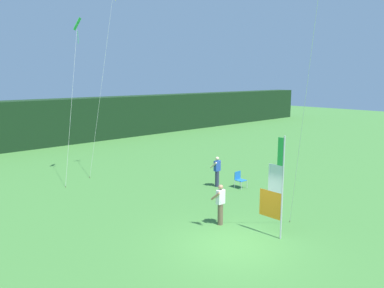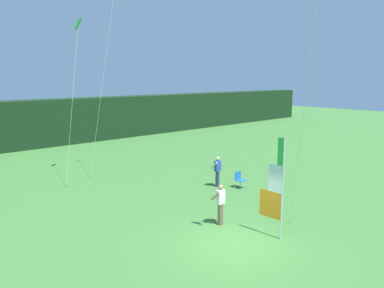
% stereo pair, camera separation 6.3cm
% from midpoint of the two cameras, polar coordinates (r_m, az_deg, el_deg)
% --- Properties ---
extents(ground_plane, '(120.00, 120.00, 0.00)m').
position_cam_midpoint_polar(ground_plane, '(14.18, 5.87, -14.96)').
color(ground_plane, '#3D7533').
extents(distant_treeline, '(80.00, 2.40, 4.03)m').
position_cam_midpoint_polar(distant_treeline, '(34.56, -26.31, 2.42)').
color(distant_treeline, black).
rests_on(distant_treeline, ground).
extents(banner_flag, '(0.06, 1.03, 3.91)m').
position_cam_midpoint_polar(banner_flag, '(14.55, 12.31, -6.60)').
color(banner_flag, '#B7B7BC').
rests_on(banner_flag, ground).
extents(person_near_banner, '(0.55, 0.48, 1.68)m').
position_cam_midpoint_polar(person_near_banner, '(20.95, 3.69, -4.02)').
color(person_near_banner, '#2D334C').
rests_on(person_near_banner, ground).
extents(person_mid_field, '(0.55, 0.48, 1.70)m').
position_cam_midpoint_polar(person_mid_field, '(15.67, 4.16, -8.88)').
color(person_mid_field, brown).
rests_on(person_mid_field, ground).
extents(folding_chair, '(0.51, 0.51, 0.89)m').
position_cam_midpoint_polar(folding_chair, '(20.95, 7.04, -5.16)').
color(folding_chair, '#BCBCC1').
rests_on(folding_chair, ground).
extents(kite_green_diamond_1, '(2.24, 1.76, 9.28)m').
position_cam_midpoint_polar(kite_green_diamond_1, '(23.33, -17.02, 15.23)').
color(kite_green_diamond_1, brown).
rests_on(kite_green_diamond_1, ground).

